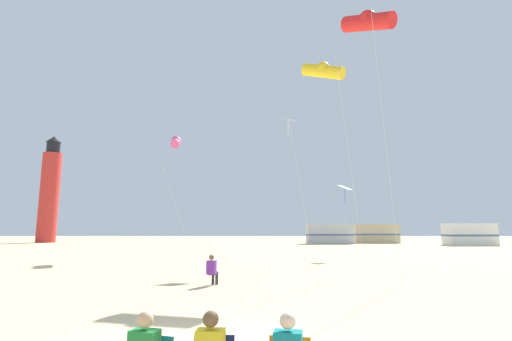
{
  "coord_description": "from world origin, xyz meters",
  "views": [
    {
      "loc": [
        0.85,
        -6.87,
        2.17
      ],
      "look_at": [
        0.85,
        8.94,
        4.62
      ],
      "focal_mm": 26.17,
      "sensor_mm": 36.0,
      "label": 1
    }
  ],
  "objects": [
    {
      "name": "kite_diamond_white",
      "position": [
        3.0,
        16.84,
        8.9
      ],
      "size": [
        2.06,
        2.06,
        9.49
      ],
      "color": "silver",
      "rests_on": "ground"
    },
    {
      "name": "kite_tube_gold",
      "position": [
        4.54,
        12.53,
        10.74
      ],
      "size": [
        3.11,
        2.92,
        11.44
      ],
      "color": "silver",
      "rests_on": "ground"
    },
    {
      "name": "rv_van_white",
      "position": [
        28.63,
        42.27,
        1.39
      ],
      "size": [
        6.61,
        2.87,
        2.8
      ],
      "rotation": [
        0.0,
        0.0,
        0.08
      ],
      "color": "white",
      "rests_on": "ground"
    },
    {
      "name": "rv_van_tan",
      "position": [
        18.84,
        49.74,
        1.39
      ],
      "size": [
        6.48,
        2.44,
        2.8
      ],
      "rotation": [
        0.0,
        0.0,
        -0.02
      ],
      "color": "#C6B28C",
      "rests_on": "ground"
    },
    {
      "name": "kite_tube_rainbow",
      "position": [
        -5.87,
        23.61,
        9.33
      ],
      "size": [
        3.16,
        3.1,
        10.04
      ],
      "color": "silver",
      "rests_on": "ground"
    },
    {
      "name": "kite_flyer_standing",
      "position": [
        -0.84,
        7.92,
        0.61
      ],
      "size": [
        0.44,
        0.56,
        1.16
      ],
      "rotation": [
        0.0,
        0.0,
        2.83
      ],
      "color": "#722D99",
      "rests_on": "ground"
    },
    {
      "name": "lighthouse_distant",
      "position": [
        -31.6,
        51.46,
        7.84
      ],
      "size": [
        2.8,
        2.8,
        16.8
      ],
      "color": "red",
      "rests_on": "ground"
    },
    {
      "name": "kite_tube_scarlet",
      "position": [
        5.63,
        7.89,
        10.91
      ],
      "size": [
        2.12,
        2.38,
        11.61
      ],
      "color": "silver",
      "rests_on": "ground"
    },
    {
      "name": "rv_van_silver",
      "position": [
        11.26,
        46.69,
        1.39
      ],
      "size": [
        6.46,
        2.4,
        2.8
      ],
      "rotation": [
        0.0,
        0.0,
        0.01
      ],
      "color": "#B7BABF",
      "rests_on": "ground"
    },
    {
      "name": "kite_diamond_blue",
      "position": [
        7.68,
        21.68,
        5.1
      ],
      "size": [
        1.98,
        1.89,
        5.47
      ],
      "color": "silver",
      "rests_on": "ground"
    }
  ]
}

